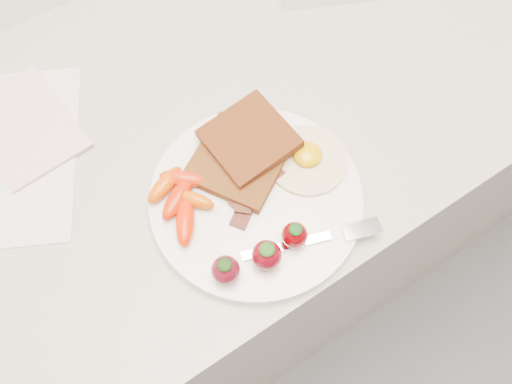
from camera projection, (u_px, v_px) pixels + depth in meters
counter at (226, 227)px, 1.11m from camera, size 2.00×0.60×0.90m
plate at (256, 199)px, 0.63m from camera, size 0.27×0.27×0.02m
toast_lower at (238, 161)px, 0.64m from camera, size 0.15×0.15×0.01m
toast_upper at (249, 138)px, 0.64m from camera, size 0.11×0.11×0.02m
fried_egg at (307, 158)px, 0.64m from camera, size 0.12×0.12×0.02m
bacon_strips at (251, 190)px, 0.62m from camera, size 0.10×0.09×0.01m
baby_carrots at (180, 197)px, 0.61m from camera, size 0.08×0.11×0.02m
strawberries at (261, 254)px, 0.57m from camera, size 0.12×0.05×0.04m
fork at (321, 238)px, 0.60m from camera, size 0.17×0.07×0.00m
notepad at (24, 125)px, 0.69m from camera, size 0.13×0.18×0.01m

